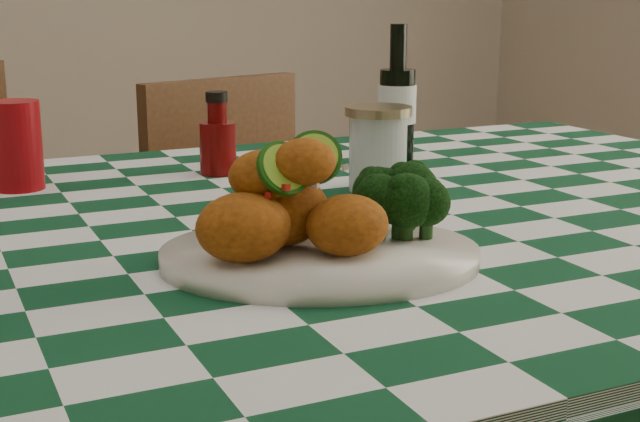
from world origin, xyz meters
name	(u,v)px	position (x,y,z in m)	size (l,w,h in m)	color
plate	(320,256)	(-0.03, -0.18, 0.80)	(0.32, 0.25, 0.02)	white
fried_chicken_pile	(300,196)	(-0.05, -0.18, 0.86)	(0.17, 0.12, 0.11)	#AF5611
broccoli_side	(396,202)	(0.07, -0.17, 0.84)	(0.09, 0.09, 0.07)	black
red_tumbler	(16,145)	(-0.25, 0.31, 0.85)	(0.07, 0.07, 0.12)	#9A080E
ketchup_bottle	(218,133)	(0.03, 0.29, 0.85)	(0.05, 0.05, 0.12)	#610504
mason_jar	(378,149)	(0.19, 0.09, 0.84)	(0.09, 0.09, 0.11)	#B2BCBA
beer_bottle	(397,93)	(0.32, 0.28, 0.89)	(0.06, 0.06, 0.21)	black
wooden_chair_right	(275,288)	(0.29, 0.73, 0.43)	(0.40, 0.41, 0.87)	#472814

